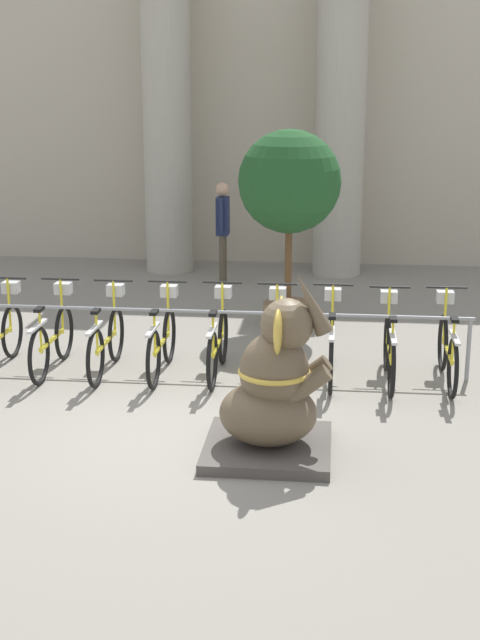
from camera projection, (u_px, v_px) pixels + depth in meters
ground_plane at (181, 434)px, 8.90m from camera, size 60.00×60.00×0.00m
building_facade at (258, 100)px, 16.33m from camera, size 20.00×0.20×6.00m
column_left at (167, 124)px, 15.63m from camera, size 1.07×1.07×5.16m
column_right at (340, 125)px, 15.32m from camera, size 1.07×1.07×5.16m
bike_rack at (219, 320)px, 10.58m from camera, size 5.95×0.05×0.77m
bicycle_1 at (53, 337)px, 10.72m from camera, size 0.48×1.66×1.05m
bicycle_2 at (107, 339)px, 10.63m from camera, size 0.48×1.66×1.05m
bicycle_3 at (162, 341)px, 10.58m from camera, size 0.48×1.66×1.05m
bicycle_4 at (218, 342)px, 10.54m from camera, size 0.48×1.66×1.05m
bicycle_5 at (274, 344)px, 10.47m from camera, size 0.48×1.66×1.05m
bicycle_6 at (331, 345)px, 10.42m from camera, size 0.48×1.66×1.05m
bicycle_7 at (389, 348)px, 10.31m from camera, size 0.48×1.66×1.05m
bicycle_8 at (448, 348)px, 10.29m from camera, size 0.48×1.66×1.05m
elephant_statue at (274, 392)px, 8.30m from camera, size 1.19×1.19×1.78m
person_pedestrian at (223, 223)px, 15.03m from camera, size 0.23×0.47×1.72m
potted_tree at (289, 189)px, 12.25m from camera, size 1.42×1.42×2.76m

